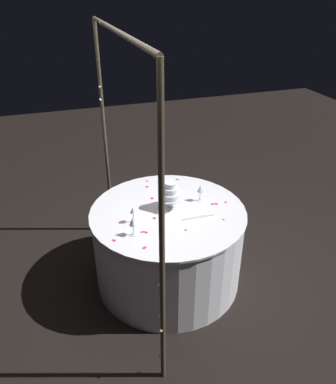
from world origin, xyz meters
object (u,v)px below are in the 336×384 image
at_px(wine_glass_1, 133,222).
at_px(wine_glass_2, 200,189).
at_px(wine_glass_0, 133,211).
at_px(decorative_arch, 123,143).
at_px(main_table, 168,246).
at_px(cake_knife, 200,217).
at_px(tiered_cake, 170,193).

bearing_deg(wine_glass_1, wine_glass_2, -64.81).
bearing_deg(wine_glass_1, wine_glass_0, -13.55).
height_order(decorative_arch, main_table, decorative_arch).
bearing_deg(wine_glass_2, decorative_arch, 96.47).
relative_size(main_table, wine_glass_0, 9.52).
bearing_deg(wine_glass_0, main_table, -77.16).
relative_size(wine_glass_0, wine_glass_2, 0.92).
height_order(wine_glass_0, cake_knife, wine_glass_0).
relative_size(decorative_arch, tiered_cake, 8.96).
height_order(tiered_cake, wine_glass_0, tiered_cake).
distance_m(tiered_cake, wine_glass_1, 0.52).
xyz_separation_m(wine_glass_0, wine_glass_1, (-0.18, 0.04, 0.02)).
distance_m(main_table, cake_knife, 0.50).
xyz_separation_m(decorative_arch, main_table, (-0.00, -0.37, -1.11)).
bearing_deg(decorative_arch, wine_glass_2, -83.53).
height_order(tiered_cake, cake_knife, tiered_cake).
height_order(wine_glass_0, wine_glass_2, wine_glass_2).
distance_m(main_table, wine_glass_0, 0.62).
height_order(wine_glass_0, wine_glass_1, wine_glass_1).
bearing_deg(tiered_cake, main_table, 142.12).
distance_m(main_table, wine_glass_2, 0.63).
distance_m(tiered_cake, wine_glass_2, 0.31).
bearing_deg(tiered_cake, decorative_arch, 96.33).
bearing_deg(main_table, wine_glass_1, 124.24).
bearing_deg(main_table, decorative_arch, 89.82).
height_order(tiered_cake, wine_glass_1, tiered_cake).
relative_size(wine_glass_2, cake_knife, 0.55).
distance_m(decorative_arch, tiered_cake, 0.69).
xyz_separation_m(decorative_arch, wine_glass_1, (-0.26, 0.01, -0.58)).
xyz_separation_m(main_table, wine_glass_1, (-0.26, 0.38, 0.53)).
distance_m(wine_glass_2, cake_knife, 0.31).
relative_size(decorative_arch, wine_glass_0, 15.64).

